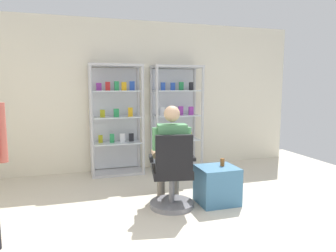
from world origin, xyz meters
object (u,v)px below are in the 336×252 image
object	(u,v)px
display_cabinet_right	(176,117)
office_chair	(172,178)
seated_shopkeeper	(171,150)
tea_glass	(222,162)
display_cabinet_left	(116,119)
storage_crate	(217,185)

from	to	relation	value
display_cabinet_right	office_chair	distance (m)	2.01
seated_shopkeeper	tea_glass	size ratio (longest dim) A/B	13.29
office_chair	tea_glass	world-z (taller)	office_chair
display_cabinet_right	office_chair	size ratio (longest dim) A/B	1.98
display_cabinet_left	display_cabinet_right	distance (m)	1.10
tea_glass	office_chair	bearing A→B (deg)	-177.21
display_cabinet_right	office_chair	world-z (taller)	display_cabinet_right
seated_shopkeeper	storage_crate	size ratio (longest dim) A/B	2.57
office_chair	seated_shopkeeper	bearing A→B (deg)	79.82
office_chair	tea_glass	distance (m)	0.72
office_chair	tea_glass	bearing A→B (deg)	2.79
display_cabinet_left	display_cabinet_right	world-z (taller)	same
office_chair	storage_crate	xyz separation A→B (m)	(0.62, 0.00, -0.15)
display_cabinet_right	seated_shopkeeper	xyz separation A→B (m)	(-0.61, -1.66, -0.25)
display_cabinet_right	tea_glass	xyz separation A→B (m)	(0.06, -1.78, -0.43)
display_cabinet_left	display_cabinet_right	size ratio (longest dim) A/B	1.00
display_cabinet_left	seated_shopkeeper	xyz separation A→B (m)	(0.49, -1.65, -0.25)
seated_shopkeeper	storage_crate	bearing A→B (deg)	-15.08
display_cabinet_right	storage_crate	size ratio (longest dim) A/B	3.78
display_cabinet_right	storage_crate	distance (m)	1.95
display_cabinet_left	tea_glass	size ratio (longest dim) A/B	19.57
seated_shopkeeper	tea_glass	xyz separation A→B (m)	(0.67, -0.13, -0.18)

